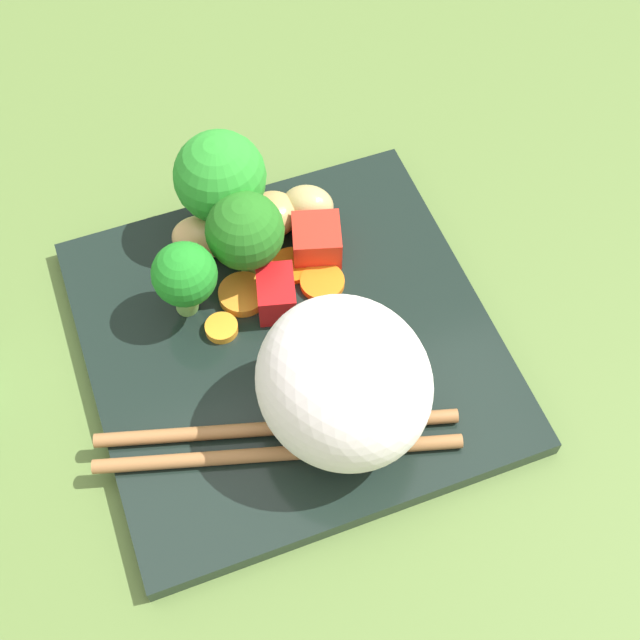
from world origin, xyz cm
name	(u,v)px	position (x,y,z in cm)	size (l,w,h in cm)	color
ground_plane	(291,356)	(0.00, 0.00, -1.00)	(110.00, 110.00, 2.00)	#577335
square_plate	(290,343)	(0.00, 0.00, 0.62)	(24.21, 24.21, 1.23)	black
rice_mound	(344,382)	(-1.12, 6.18, 5.64)	(9.98, 9.32, 8.82)	white
broccoli_floret_0	(220,179)	(1.20, -9.66, 5.84)	(5.81, 5.81, 7.77)	#84B45C
broccoli_floret_1	(185,276)	(5.10, -3.95, 4.87)	(3.93, 3.93, 5.90)	#7FBD56
broccoli_floret_2	(245,232)	(0.84, -5.66, 5.18)	(4.84, 4.84, 6.55)	#609742
carrot_slice_0	(243,294)	(1.84, -3.78, 1.57)	(3.06, 3.06, 0.67)	orange
carrot_slice_1	(292,265)	(-1.79, -4.95, 1.44)	(2.69, 2.69, 0.41)	orange
carrot_slice_2	(222,328)	(3.77, -1.87, 1.52)	(2.02, 2.02, 0.56)	orange
carrot_slice_3	(322,282)	(-3.19, -3.08, 1.47)	(2.83, 2.83, 0.47)	orange
pepper_chunk_0	(317,240)	(-3.70, -5.64, 2.41)	(3.06, 3.11, 2.36)	red
pepper_chunk_1	(282,292)	(-0.35, -2.57, 2.43)	(3.20, 2.29, 2.39)	red
chicken_piece_0	(202,237)	(3.18, -8.15, 2.63)	(3.84, 2.79, 2.79)	tan
chicken_piece_1	(272,215)	(-1.63, -8.55, 2.48)	(3.57, 3.38, 2.50)	tan
chicken_piece_2	(308,205)	(-4.10, -8.51, 2.49)	(3.42, 2.73, 2.52)	tan
chopstick_pair	(278,441)	(2.83, 6.47, 1.64)	(20.59, 7.68, 0.81)	#9D693C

